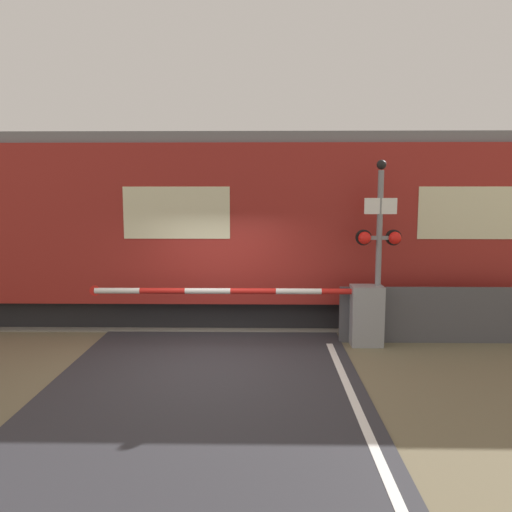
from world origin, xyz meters
TOP-DOWN VIEW (x-y plane):
  - ground_plane at (0.00, 0.00)m, footprint 80.00×80.00m
  - track_bed at (0.00, 3.39)m, footprint 36.00×3.20m
  - train at (-0.91, 3.39)m, footprint 21.76×3.12m
  - crossing_barrier at (2.39, 1.01)m, footprint 5.60×0.44m
  - signal_post at (3.05, 1.08)m, footprint 0.87×0.26m
  - roadside_fence at (4.37, 1.18)m, footprint 4.04×0.06m

SIDE VIEW (x-z plane):
  - ground_plane at x=0.00m, z-range 0.00..0.00m
  - track_bed at x=0.00m, z-range -0.04..0.09m
  - roadside_fence at x=4.37m, z-range 0.00..1.10m
  - crossing_barrier at x=2.39m, z-range 0.09..1.24m
  - signal_post at x=3.05m, z-range 0.24..3.76m
  - train at x=-0.91m, z-range 0.05..4.19m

